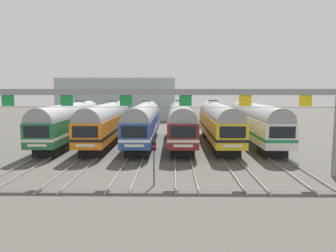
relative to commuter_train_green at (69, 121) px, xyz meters
The scene contains 11 objects.
ground_plane 11.16m from the commuter_train_green, ahead, with size 160.00×160.00×0.00m, color #4C4944.
track_bed 20.33m from the commuter_train_green, 57.50° to the left, with size 23.17×70.00×0.15m.
commuter_train_green is the anchor object (origin of this frame).
commuter_train_orange 4.33m from the commuter_train_green, ahead, with size 2.88×18.06×5.05m.
commuter_train_blue 8.66m from the commuter_train_green, ahead, with size 2.88×18.06×5.05m.
commuter_train_maroon 13.00m from the commuter_train_green, ahead, with size 2.88×18.06×5.05m.
commuter_train_yellow 17.33m from the commuter_train_green, ahead, with size 2.88×18.06×5.05m.
commuter_train_white 21.66m from the commuter_train_green, ahead, with size 2.88×18.06×5.05m.
catenary_gantry 17.51m from the commuter_train_green, 51.26° to the right, with size 26.90×0.44×6.97m.
yard_signal_mast 19.24m from the commuter_train_green, 55.72° to the right, with size 0.28×0.35×3.06m.
maintenance_building 32.42m from the commuter_train_green, 89.55° to the left, with size 24.43×10.00×8.67m, color #9EB2B7.
Camera 1 is at (1.27, -36.55, 6.49)m, focal length 33.89 mm.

